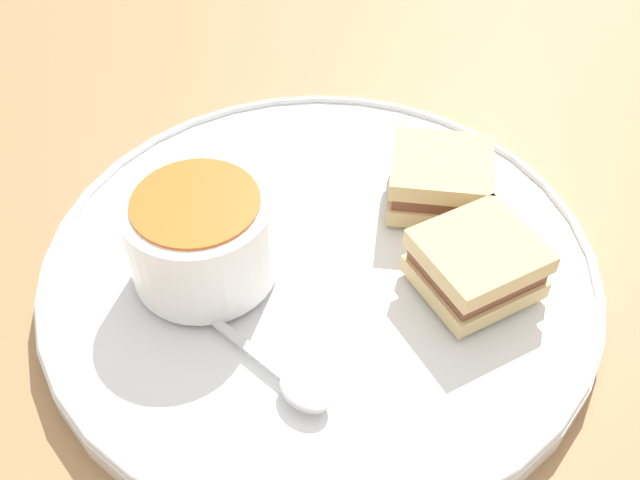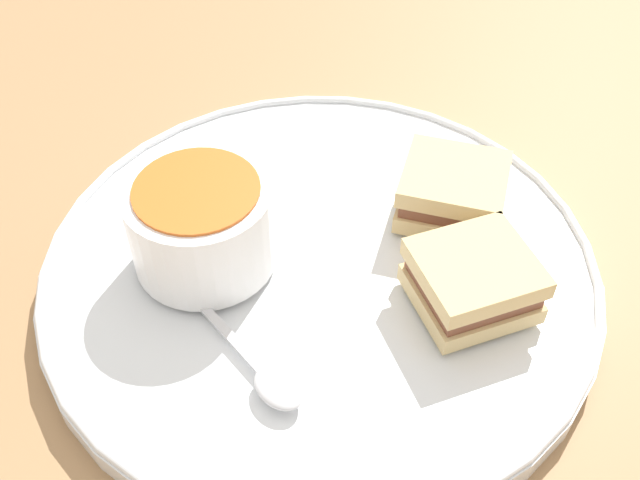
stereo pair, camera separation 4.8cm
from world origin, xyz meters
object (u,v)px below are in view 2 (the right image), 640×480
at_px(spoon, 270,378).
at_px(sandwich_half_near, 473,281).
at_px(soup_bowl, 202,224).
at_px(sandwich_half_far, 453,192).

relative_size(spoon, sandwich_half_near, 1.30).
xyz_separation_m(soup_bowl, sandwich_half_far, (0.16, -0.07, -0.01)).
height_order(soup_bowl, sandwich_half_far, soup_bowl).
bearing_deg(soup_bowl, spoon, -102.19).
distance_m(spoon, sandwich_half_near, 0.14).
height_order(spoon, sandwich_half_far, sandwich_half_far).
xyz_separation_m(soup_bowl, sandwich_half_near, (0.11, -0.13, -0.01)).
xyz_separation_m(spoon, sandwich_half_near, (0.13, -0.03, 0.01)).
relative_size(spoon, sandwich_half_far, 1.18).
bearing_deg(spoon, soup_bowl, 166.26).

